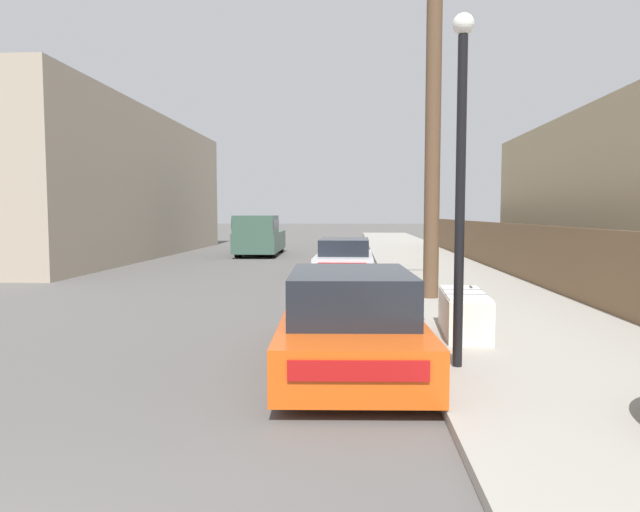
{
  "coord_description": "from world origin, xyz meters",
  "views": [
    {
      "loc": [
        2.29,
        -1.98,
        2.05
      ],
      "look_at": [
        1.51,
        11.27,
        1.05
      ],
      "focal_mm": 32.0,
      "sensor_mm": 36.0,
      "label": 1
    }
  ],
  "objects_px": {
    "discarded_fridge": "(464,313)",
    "pickup_truck": "(259,236)",
    "car_parked_mid": "(344,259)",
    "utility_pole": "(433,87)",
    "parked_sports_car_red": "(350,322)",
    "street_lamp": "(461,163)"
  },
  "relations": [
    {
      "from": "discarded_fridge",
      "to": "pickup_truck",
      "type": "bearing_deg",
      "value": 112.89
    },
    {
      "from": "street_lamp",
      "to": "car_parked_mid",
      "type": "bearing_deg",
      "value": 98.41
    },
    {
      "from": "pickup_truck",
      "to": "parked_sports_car_red",
      "type": "bearing_deg",
      "value": 101.2
    },
    {
      "from": "street_lamp",
      "to": "parked_sports_car_red",
      "type": "bearing_deg",
      "value": 162.83
    },
    {
      "from": "discarded_fridge",
      "to": "utility_pole",
      "type": "xyz_separation_m",
      "value": [
        0.0,
        3.96,
        4.39
      ]
    },
    {
      "from": "car_parked_mid",
      "to": "discarded_fridge",
      "type": "bearing_deg",
      "value": -76.27
    },
    {
      "from": "discarded_fridge",
      "to": "car_parked_mid",
      "type": "bearing_deg",
      "value": 106.69
    },
    {
      "from": "car_parked_mid",
      "to": "utility_pole",
      "type": "bearing_deg",
      "value": -66.58
    },
    {
      "from": "car_parked_mid",
      "to": "parked_sports_car_red",
      "type": "bearing_deg",
      "value": -87.99
    },
    {
      "from": "pickup_truck",
      "to": "street_lamp",
      "type": "bearing_deg",
      "value": 104.58
    },
    {
      "from": "pickup_truck",
      "to": "car_parked_mid",
      "type": "bearing_deg",
      "value": 113.01
    },
    {
      "from": "parked_sports_car_red",
      "to": "street_lamp",
      "type": "bearing_deg",
      "value": -19.8
    },
    {
      "from": "discarded_fridge",
      "to": "street_lamp",
      "type": "height_order",
      "value": "street_lamp"
    },
    {
      "from": "pickup_truck",
      "to": "street_lamp",
      "type": "xyz_separation_m",
      "value": [
        5.88,
        -20.11,
        1.69
      ]
    },
    {
      "from": "parked_sports_car_red",
      "to": "utility_pole",
      "type": "xyz_separation_m",
      "value": [
        1.81,
        5.5,
        4.26
      ]
    },
    {
      "from": "discarded_fridge",
      "to": "street_lamp",
      "type": "relative_size",
      "value": 0.43
    },
    {
      "from": "utility_pole",
      "to": "street_lamp",
      "type": "relative_size",
      "value": 2.14
    },
    {
      "from": "car_parked_mid",
      "to": "utility_pole",
      "type": "distance_m",
      "value": 6.81
    },
    {
      "from": "utility_pole",
      "to": "street_lamp",
      "type": "bearing_deg",
      "value": -94.37
    },
    {
      "from": "discarded_fridge",
      "to": "pickup_truck",
      "type": "xyz_separation_m",
      "value": [
        -6.33,
        18.15,
        0.51
      ]
    },
    {
      "from": "utility_pole",
      "to": "parked_sports_car_red",
      "type": "bearing_deg",
      "value": -108.27
    },
    {
      "from": "discarded_fridge",
      "to": "parked_sports_car_red",
      "type": "distance_m",
      "value": 2.38
    }
  ]
}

